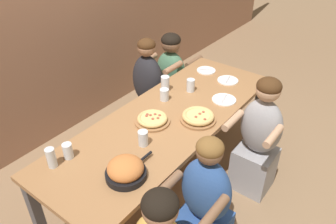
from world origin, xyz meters
The scene contains 18 objects.
ground_plane centered at (0.00, 0.00, 0.00)m, with size 18.00×18.00×0.00m, color #896B4C.
dining_table centered at (0.00, 0.00, 0.70)m, with size 2.34×0.83×0.78m.
pizza_board_main centered at (-0.14, 0.06, 0.81)m, with size 0.29×0.29×0.05m.
pizza_board_second centered at (0.11, -0.22, 0.82)m, with size 0.29×0.29×0.06m.
skillet_bowl centered at (-0.71, -0.20, 0.84)m, with size 0.39×0.27×0.14m.
empty_plate_a centered at (0.86, -0.09, 0.79)m, with size 0.20×0.20×0.02m.
empty_plate_b centered at (0.91, 0.19, 0.79)m, with size 0.19×0.19×0.02m.
empty_plate_c centered at (0.51, -0.24, 0.79)m, with size 0.21×0.21×0.02m.
drinking_glass_a centered at (-0.81, 0.26, 0.84)m, with size 0.07×0.07×0.12m.
drinking_glass_b centered at (-0.94, 0.27, 0.85)m, with size 0.06×0.06×0.15m.
drinking_glass_c centered at (0.47, 0.09, 0.84)m, with size 0.08×0.08×0.12m.
drinking_glass_d centered at (-0.39, -0.07, 0.84)m, with size 0.07×0.07×0.12m.
drinking_glass_e centered at (0.34, 0.29, 0.85)m, with size 0.08×0.08×0.14m.
drinking_glass_f centered at (0.20, 0.19, 0.83)m, with size 0.08×0.08×0.11m.
diner_near_midright centered at (0.46, -0.63, 0.53)m, with size 0.51×0.40×1.15m.
diner_far_right centered at (0.89, 0.63, 0.51)m, with size 0.51×0.40×1.10m.
diner_near_midleft centered at (-0.42, -0.63, 0.50)m, with size 0.51×0.40×1.12m.
diner_far_midright centered at (0.49, 0.63, 0.53)m, with size 0.51×0.40×1.17m.
Camera 1 is at (-1.78, -1.34, 2.33)m, focal length 35.00 mm.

